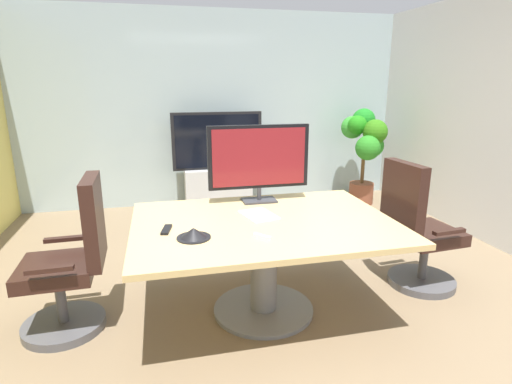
% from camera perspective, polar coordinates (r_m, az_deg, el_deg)
% --- Properties ---
extents(ground_plane, '(7.31, 7.31, 0.00)m').
position_cam_1_polar(ground_plane, '(3.23, 2.74, -16.68)').
color(ground_plane, '#7A664C').
extents(wall_back_glass_partition, '(5.34, 0.10, 2.63)m').
position_cam_1_polar(wall_back_glass_partition, '(5.85, -5.75, 11.35)').
color(wall_back_glass_partition, '#9EB2B7').
rests_on(wall_back_glass_partition, ground).
extents(conference_table, '(1.86, 1.34, 0.73)m').
position_cam_1_polar(conference_table, '(3.02, 1.09, -7.12)').
color(conference_table, tan).
rests_on(conference_table, ground).
extents(office_chair_left, '(0.60, 0.58, 1.09)m').
position_cam_1_polar(office_chair_left, '(3.14, -24.23, -9.66)').
color(office_chair_left, '#4C4C51').
rests_on(office_chair_left, ground).
extents(office_chair_right, '(0.61, 0.59, 1.09)m').
position_cam_1_polar(office_chair_right, '(3.68, 21.48, -5.72)').
color(office_chair_right, '#4C4C51').
rests_on(office_chair_right, ground).
extents(tv_monitor, '(0.84, 0.18, 0.64)m').
position_cam_1_polar(tv_monitor, '(3.36, 0.41, 4.62)').
color(tv_monitor, '#333338').
rests_on(tv_monitor, conference_table).
extents(wall_display_unit, '(1.20, 0.36, 1.31)m').
position_cam_1_polar(wall_display_unit, '(5.63, -5.32, 2.20)').
color(wall_display_unit, '#B7BABC').
rests_on(wall_display_unit, ground).
extents(potted_plant, '(0.54, 0.74, 1.33)m').
position_cam_1_polar(potted_plant, '(5.92, 14.91, 6.59)').
color(potted_plant, brown).
rests_on(potted_plant, ground).
extents(conference_phone, '(0.22, 0.22, 0.07)m').
position_cam_1_polar(conference_phone, '(2.67, -8.68, -5.76)').
color(conference_phone, black).
rests_on(conference_phone, conference_table).
extents(remote_control, '(0.08, 0.18, 0.02)m').
position_cam_1_polar(remote_control, '(2.83, -12.36, -5.14)').
color(remote_control, black).
rests_on(remote_control, conference_table).
extents(whiteboard_marker, '(0.10, 0.11, 0.02)m').
position_cam_1_polar(whiteboard_marker, '(2.65, 0.86, -6.20)').
color(whiteboard_marker, silver).
rests_on(whiteboard_marker, conference_table).
extents(paper_notepad, '(0.28, 0.34, 0.01)m').
position_cam_1_polar(paper_notepad, '(3.08, 0.37, -3.20)').
color(paper_notepad, white).
rests_on(paper_notepad, conference_table).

